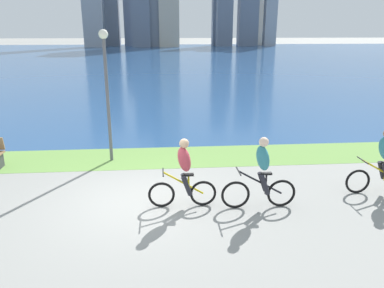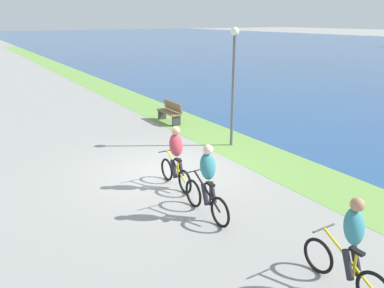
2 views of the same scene
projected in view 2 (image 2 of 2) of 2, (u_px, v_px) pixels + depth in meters
ground_plane at (168, 172)px, 11.23m from camera, size 300.00×300.00×0.00m
grass_strip_bayside at (253, 153)px, 12.83m from camera, size 120.00×2.10×0.01m
cyclist_lead at (176, 157)px, 9.96m from camera, size 1.60×0.52×1.67m
cyclist_trailing at (207, 182)px, 8.43m from camera, size 1.76×0.52×1.72m
cyclist_distant_rear at (350, 246)px, 6.07m from camera, size 1.72×0.52×1.68m
bench_near_path at (170, 112)px, 16.47m from camera, size 1.50×0.47×0.90m
lamppost_tall at (234, 71)px, 12.80m from camera, size 0.28×0.28×4.01m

